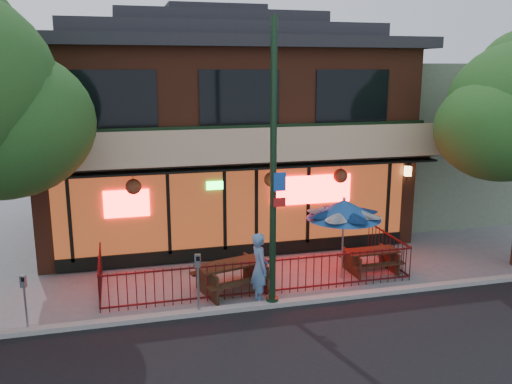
{
  "coord_description": "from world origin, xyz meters",
  "views": [
    {
      "loc": [
        -3.58,
        -12.59,
        5.83
      ],
      "look_at": [
        0.2,
        2.0,
        2.38
      ],
      "focal_mm": 38.0,
      "sensor_mm": 36.0,
      "label": 1
    }
  ],
  "objects_px": {
    "pedestrian": "(260,268)",
    "parking_meter_far": "(24,294)",
    "parking_meter_near": "(198,274)",
    "street_light": "(273,183)",
    "picnic_table_right": "(371,257)",
    "picnic_table_left": "(232,273)",
    "patio_umbrella": "(344,209)"
  },
  "relations": [
    {
      "from": "picnic_table_left",
      "to": "patio_umbrella",
      "type": "height_order",
      "value": "patio_umbrella"
    },
    {
      "from": "street_light",
      "to": "pedestrian",
      "type": "distance_m",
      "value": 2.26
    },
    {
      "from": "picnic_table_right",
      "to": "parking_meter_far",
      "type": "bearing_deg",
      "value": -170.89
    },
    {
      "from": "pedestrian",
      "to": "parking_meter_far",
      "type": "relative_size",
      "value": 1.35
    },
    {
      "from": "street_light",
      "to": "parking_meter_near",
      "type": "distance_m",
      "value": 2.83
    },
    {
      "from": "parking_meter_near",
      "to": "parking_meter_far",
      "type": "relative_size",
      "value": 1.13
    },
    {
      "from": "parking_meter_far",
      "to": "parking_meter_near",
      "type": "bearing_deg",
      "value": -1.18
    },
    {
      "from": "picnic_table_left",
      "to": "picnic_table_right",
      "type": "bearing_deg",
      "value": 5.05
    },
    {
      "from": "patio_umbrella",
      "to": "parking_meter_far",
      "type": "bearing_deg",
      "value": -171.28
    },
    {
      "from": "street_light",
      "to": "patio_umbrella",
      "type": "relative_size",
      "value": 2.96
    },
    {
      "from": "picnic_table_left",
      "to": "pedestrian",
      "type": "xyz_separation_m",
      "value": [
        0.54,
        -0.87,
        0.4
      ]
    },
    {
      "from": "picnic_table_right",
      "to": "pedestrian",
      "type": "bearing_deg",
      "value": -161.44
    },
    {
      "from": "patio_umbrella",
      "to": "pedestrian",
      "type": "xyz_separation_m",
      "value": [
        -2.69,
        -1.02,
        -1.1
      ]
    },
    {
      "from": "street_light",
      "to": "picnic_table_left",
      "type": "xyz_separation_m",
      "value": [
        -0.81,
        1.1,
        -2.63
      ]
    },
    {
      "from": "street_light",
      "to": "picnic_table_right",
      "type": "distance_m",
      "value": 4.62
    },
    {
      "from": "street_light",
      "to": "parking_meter_near",
      "type": "bearing_deg",
      "value": -177.64
    },
    {
      "from": "street_light",
      "to": "parking_meter_near",
      "type": "height_order",
      "value": "street_light"
    },
    {
      "from": "patio_umbrella",
      "to": "pedestrian",
      "type": "height_order",
      "value": "patio_umbrella"
    },
    {
      "from": "picnic_table_right",
      "to": "patio_umbrella",
      "type": "relative_size",
      "value": 0.68
    },
    {
      "from": "patio_umbrella",
      "to": "parking_meter_far",
      "type": "relative_size",
      "value": 1.74
    },
    {
      "from": "pedestrian",
      "to": "parking_meter_near",
      "type": "height_order",
      "value": "pedestrian"
    },
    {
      "from": "picnic_table_left",
      "to": "parking_meter_far",
      "type": "height_order",
      "value": "parking_meter_far"
    },
    {
      "from": "parking_meter_far",
      "to": "pedestrian",
      "type": "bearing_deg",
      "value": 2.41
    },
    {
      "from": "parking_meter_near",
      "to": "picnic_table_right",
      "type": "bearing_deg",
      "value": 16.32
    },
    {
      "from": "street_light",
      "to": "patio_umbrella",
      "type": "xyz_separation_m",
      "value": [
        2.42,
        1.26,
        -1.13
      ]
    },
    {
      "from": "patio_umbrella",
      "to": "parking_meter_far",
      "type": "xyz_separation_m",
      "value": [
        -8.18,
        -1.25,
        -1.1
      ]
    },
    {
      "from": "picnic_table_left",
      "to": "parking_meter_far",
      "type": "xyz_separation_m",
      "value": [
        -4.96,
        -1.1,
        0.4
      ]
    },
    {
      "from": "picnic_table_right",
      "to": "pedestrian",
      "type": "distance_m",
      "value": 3.94
    },
    {
      "from": "patio_umbrella",
      "to": "parking_meter_far",
      "type": "height_order",
      "value": "patio_umbrella"
    },
    {
      "from": "picnic_table_left",
      "to": "patio_umbrella",
      "type": "relative_size",
      "value": 0.91
    },
    {
      "from": "picnic_table_right",
      "to": "patio_umbrella",
      "type": "bearing_deg",
      "value": -167.76
    },
    {
      "from": "street_light",
      "to": "picnic_table_right",
      "type": "height_order",
      "value": "street_light"
    }
  ]
}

